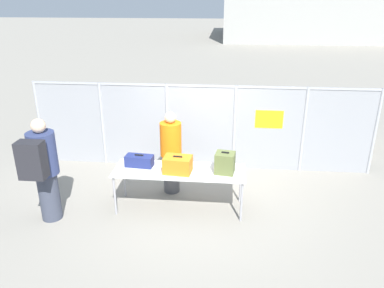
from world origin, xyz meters
The scene contains 10 objects.
ground_plane centered at (0.00, 0.00, 0.00)m, with size 120.00×120.00×0.00m, color gray.
fence_section centered at (0.01, 1.67, 1.01)m, with size 7.57×0.07×1.92m.
inspection_table centered at (-0.25, -0.18, 0.73)m, with size 2.36×0.79×0.78m.
suitcase_navy centered at (-0.99, -0.08, 0.88)m, with size 0.52×0.28×0.23m.
suitcase_orange centered at (-0.26, -0.27, 0.92)m, with size 0.51×0.39×0.31m.
suitcase_olive centered at (0.57, -0.20, 0.97)m, with size 0.37×0.34×0.40m.
traveler_hooded centered at (-2.47, -0.81, 1.02)m, with size 0.46×0.71×1.86m.
security_worker_near centered at (-0.49, 0.44, 0.86)m, with size 0.41×0.41×1.67m.
utility_trailer centered at (2.63, 3.69, 0.42)m, with size 4.33×2.18×0.72m.
distant_hangar centered at (7.86, 30.51, 2.72)m, with size 15.57×11.50×5.44m.
Camera 1 is at (0.57, -6.20, 3.71)m, focal length 35.00 mm.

